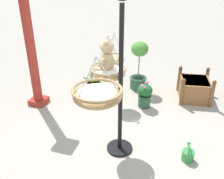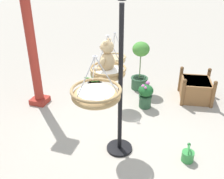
{
  "view_description": "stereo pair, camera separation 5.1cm",
  "coord_description": "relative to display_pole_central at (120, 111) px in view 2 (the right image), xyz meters",
  "views": [
    {
      "loc": [
        -3.52,
        -1.04,
        3.03
      ],
      "look_at": [
        0.01,
        0.05,
        1.07
      ],
      "focal_mm": 41.43,
      "sensor_mm": 36.0,
      "label": 1
    },
    {
      "loc": [
        -3.5,
        -1.09,
        3.03
      ],
      "look_at": [
        0.01,
        0.05,
        1.07
      ],
      "focal_mm": 41.43,
      "sensor_mm": 36.0,
      "label": 2
    }
  ],
  "objects": [
    {
      "name": "ground_plane",
      "position": [
        0.13,
        0.13,
        -0.79
      ],
      "size": [
        40.0,
        40.0,
        0.0
      ],
      "primitive_type": "plane",
      "color": "#A8A093"
    },
    {
      "name": "display_pole_central",
      "position": [
        0.0,
        0.0,
        0.0
      ],
      "size": [
        0.44,
        0.44,
        2.51
      ],
      "color": "black",
      "rests_on": "ground"
    },
    {
      "name": "hanging_basket_with_teddy",
      "position": [
        0.15,
        0.25,
        0.59
      ],
      "size": [
        0.58,
        0.58,
        0.69
      ],
      "color": "tan"
    },
    {
      "name": "teddy_bear",
      "position": [
        0.15,
        0.27,
        0.81
      ],
      "size": [
        0.37,
        0.32,
        0.53
      ],
      "color": "tan"
    },
    {
      "name": "hanging_basket_left_high",
      "position": [
        -0.87,
        0.05,
        0.75
      ],
      "size": [
        0.62,
        0.62,
        0.59
      ],
      "color": "tan"
    },
    {
      "name": "hanging_basket_right_low",
      "position": [
        1.53,
        0.57,
        0.25
      ],
      "size": [
        0.48,
        0.48,
        0.67
      ],
      "color": "tan"
    },
    {
      "name": "greenhouse_pillar_left",
      "position": [
        0.95,
        2.17,
        0.55
      ],
      "size": [
        0.37,
        0.37,
        2.77
      ],
      "color": "#9E2D23",
      "rests_on": "ground"
    },
    {
      "name": "wooden_planter_box",
      "position": [
        2.23,
        -1.17,
        -0.53
      ],
      "size": [
        0.87,
        0.83,
        0.65
      ],
      "color": "olive",
      "rests_on": "ground"
    },
    {
      "name": "potted_plant_flowering_red",
      "position": [
        1.83,
        1.17,
        -0.61
      ],
      "size": [
        0.47,
        0.49,
        0.44
      ],
      "color": "#4C4C51",
      "rests_on": "ground"
    },
    {
      "name": "potted_plant_tall_leafy",
      "position": [
        2.35,
        0.18,
        -0.17
      ],
      "size": [
        0.43,
        0.43,
        1.21
      ],
      "color": "#2D5638",
      "rests_on": "ground"
    },
    {
      "name": "potted_plant_bushy_green",
      "position": [
        1.52,
        -0.14,
        -0.49
      ],
      "size": [
        0.33,
        0.33,
        0.59
      ],
      "color": "#2D5638",
      "rests_on": "ground"
    },
    {
      "name": "watering_can",
      "position": [
        0.08,
        -1.14,
        -0.68
      ],
      "size": [
        0.35,
        0.2,
        0.3
      ],
      "color": "#338C3F",
      "rests_on": "ground"
    }
  ]
}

